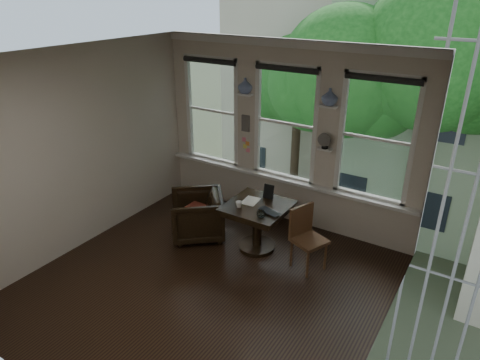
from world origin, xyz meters
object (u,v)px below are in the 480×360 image
Objects in this scene: armchair_left at (197,216)px; laptop at (267,213)px; table at (257,227)px; side_chair_right at (309,240)px; mug at (239,204)px.

laptop is at bearing 51.91° from armchair_left.
table is 1.10× the size of armchair_left.
side_chair_right is at bearing -3.05° from table.
armchair_left is 0.90m from mug.
table is 1.01m from armchair_left.
side_chair_right is 1.13m from mug.
mug is (0.79, 0.00, 0.42)m from armchair_left.
laptop is 3.72× the size of mug.
table reaches higher than armchair_left.
mug is (-1.07, -0.16, 0.33)m from side_chair_right.
laptop is at bearing -34.36° from table.
mug is (-0.45, -0.03, 0.03)m from laptop.
table is 0.49m from laptop.
mug reaches higher than table.
mug reaches higher than armchair_left.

